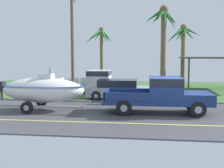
% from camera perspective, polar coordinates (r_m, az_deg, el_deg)
% --- Properties ---
extents(ground, '(36.00, 22.00, 0.11)m').
position_cam_1_polar(ground, '(22.65, 10.65, -1.94)').
color(ground, '#424247').
extents(pickup_truck_towing, '(5.82, 2.07, 1.92)m').
position_cam_1_polar(pickup_truck_towing, '(14.88, 10.87, -1.90)').
color(pickup_truck_towing, navy).
rests_on(pickup_truck_towing, ground).
extents(boat_on_trailer, '(6.05, 2.32, 2.39)m').
position_cam_1_polar(boat_on_trailer, '(15.88, -14.21, -1.18)').
color(boat_on_trailer, gray).
rests_on(boat_on_trailer, ground).
extents(parked_pickup_background, '(5.97, 2.14, 1.87)m').
position_cam_1_polar(parked_pickup_background, '(22.10, -2.74, 0.72)').
color(parked_pickup_background, silver).
rests_on(parked_pickup_background, ground).
extents(parked_sedan_near, '(4.78, 1.94, 1.38)m').
position_cam_1_polar(parked_sedan_near, '(19.29, 1.73, -1.16)').
color(parked_sedan_near, '#99999E').
rests_on(parked_sedan_near, ground).
extents(carport_awning, '(6.72, 4.91, 2.94)m').
position_cam_1_polar(carport_awning, '(26.00, 21.79, 4.96)').
color(carport_awning, '#4C4238').
rests_on(carport_awning, ground).
extents(palm_tree_near_left, '(3.52, 3.04, 6.15)m').
position_cam_1_polar(palm_tree_near_left, '(28.38, 14.54, 8.79)').
color(palm_tree_near_left, brown).
rests_on(palm_tree_near_left, ground).
extents(palm_tree_mid, '(2.99, 2.71, 5.85)m').
position_cam_1_polar(palm_tree_mid, '(27.39, -2.29, 8.67)').
color(palm_tree_mid, brown).
rests_on(palm_tree_mid, ground).
extents(palm_tree_far_left, '(2.86, 2.79, 7.03)m').
position_cam_1_polar(palm_tree_far_left, '(22.68, 10.63, 11.14)').
color(palm_tree_far_left, brown).
rests_on(palm_tree_far_left, ground).
extents(utility_pole, '(0.24, 1.80, 7.60)m').
position_cam_1_polar(utility_pole, '(19.88, -8.20, 8.46)').
color(utility_pole, brown).
rests_on(utility_pole, ground).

